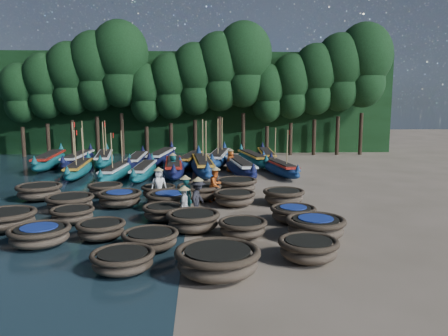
{
  "coord_description": "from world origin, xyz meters",
  "views": [
    {
      "loc": [
        0.64,
        -21.73,
        5.02
      ],
      "look_at": [
        1.96,
        3.15,
        1.3
      ],
      "focal_mm": 35.0,
      "sensor_mm": 36.0,
      "label": 1
    }
  ],
  "objects_px": {
    "long_boat_5": "(174,167)",
    "fisherman_3": "(198,198)",
    "coracle_10": "(7,219)",
    "long_boat_4": "(144,171)",
    "coracle_2": "(123,260)",
    "coracle_9": "(316,227)",
    "coracle_4": "(308,249)",
    "coracle_18": "(234,198)",
    "coracle_21": "(105,189)",
    "coracle_17": "(170,200)",
    "coracle_24": "(236,185)",
    "coracle_3": "(218,260)",
    "long_boat_12": "(137,161)",
    "long_boat_9": "(50,160)",
    "long_boat_16": "(252,159)",
    "coracle_15": "(70,202)",
    "coracle_11": "(72,214)",
    "long_boat_13": "(162,157)",
    "long_boat_15": "(219,158)",
    "coracle_6": "(101,229)",
    "long_boat_6": "(203,166)",
    "fisherman_0": "(159,184)",
    "long_boat_14": "(190,160)",
    "coracle_5": "(39,235)",
    "fisherman_2": "(216,184)",
    "long_boat_2": "(79,169)",
    "coracle_20": "(39,191)",
    "long_boat_3": "(117,171)",
    "coracle_7": "(150,239)",
    "fisherman_4": "(184,204)",
    "coracle_8": "(243,227)",
    "coracle_12": "(164,212)",
    "long_boat_8": "(279,167)",
    "coracle_19": "(284,196)",
    "fisherman_5": "(173,165)",
    "coracle_13": "(193,220)",
    "long_boat_7": "(240,167)",
    "fisherman_1": "(185,194)",
    "long_boat_10": "(78,159)",
    "fisherman_6": "(231,160)"
  },
  "relations": [
    {
      "from": "long_boat_5",
      "to": "fisherman_3",
      "type": "xyz_separation_m",
      "value": [
        1.76,
        -11.5,
        0.34
      ]
    },
    {
      "from": "coracle_10",
      "to": "long_boat_4",
      "type": "distance_m",
      "value": 12.65
    },
    {
      "from": "coracle_2",
      "to": "coracle_9",
      "type": "relative_size",
      "value": 0.77
    },
    {
      "from": "coracle_4",
      "to": "coracle_18",
      "type": "bearing_deg",
      "value": 103.01
    },
    {
      "from": "coracle_21",
      "to": "long_boat_5",
      "type": "bearing_deg",
      "value": 64.12
    },
    {
      "from": "coracle_17",
      "to": "coracle_24",
      "type": "bearing_deg",
      "value": 44.71
    },
    {
      "from": "coracle_3",
      "to": "long_boat_12",
      "type": "height_order",
      "value": "long_boat_12"
    },
    {
      "from": "long_boat_9",
      "to": "long_boat_16",
      "type": "distance_m",
      "value": 15.98
    },
    {
      "from": "coracle_15",
      "to": "coracle_18",
      "type": "xyz_separation_m",
      "value": [
        7.75,
        0.69,
        -0.02
      ]
    },
    {
      "from": "coracle_2",
      "to": "long_boat_9",
      "type": "xyz_separation_m",
      "value": [
        -9.43,
        21.73,
        0.24
      ]
    },
    {
      "from": "coracle_11",
      "to": "long_boat_13",
      "type": "bearing_deg",
      "value": 83.12
    },
    {
      "from": "long_boat_15",
      "to": "long_boat_13",
      "type": "bearing_deg",
      "value": 174.07
    },
    {
      "from": "coracle_2",
      "to": "coracle_6",
      "type": "distance_m",
      "value": 3.49
    },
    {
      "from": "coracle_10",
      "to": "long_boat_6",
      "type": "relative_size",
      "value": 0.25
    },
    {
      "from": "coracle_2",
      "to": "coracle_6",
      "type": "height_order",
      "value": "coracle_6"
    },
    {
      "from": "coracle_10",
      "to": "fisherman_3",
      "type": "height_order",
      "value": "fisherman_3"
    },
    {
      "from": "coracle_2",
      "to": "fisherman_0",
      "type": "bearing_deg",
      "value": 88.97
    },
    {
      "from": "coracle_10",
      "to": "long_boat_14",
      "type": "bearing_deg",
      "value": 68.45
    },
    {
      "from": "coracle_5",
      "to": "fisherman_2",
      "type": "bearing_deg",
      "value": 45.99
    },
    {
      "from": "long_boat_2",
      "to": "long_boat_6",
      "type": "height_order",
      "value": "long_boat_6"
    },
    {
      "from": "coracle_2",
      "to": "long_boat_12",
      "type": "relative_size",
      "value": 0.25
    },
    {
      "from": "coracle_20",
      "to": "long_boat_3",
      "type": "height_order",
      "value": "long_boat_3"
    },
    {
      "from": "coracle_17",
      "to": "coracle_21",
      "type": "height_order",
      "value": "coracle_17"
    },
    {
      "from": "coracle_7",
      "to": "fisherman_4",
      "type": "distance_m",
      "value": 3.56
    },
    {
      "from": "coracle_3",
      "to": "coracle_8",
      "type": "distance_m",
      "value": 3.85
    },
    {
      "from": "coracle_12",
      "to": "fisherman_3",
      "type": "relative_size",
      "value": 1.06
    },
    {
      "from": "coracle_21",
      "to": "long_boat_8",
      "type": "xyz_separation_m",
      "value": [
        10.67,
        6.67,
        0.13
      ]
    },
    {
      "from": "coracle_5",
      "to": "coracle_7",
      "type": "height_order",
      "value": "coracle_5"
    },
    {
      "from": "coracle_24",
      "to": "coracle_19",
      "type": "bearing_deg",
      "value": -52.52
    },
    {
      "from": "coracle_15",
      "to": "fisherman_5",
      "type": "height_order",
      "value": "fisherman_5"
    },
    {
      "from": "coracle_11",
      "to": "long_boat_8",
      "type": "relative_size",
      "value": 0.3
    },
    {
      "from": "coracle_19",
      "to": "fisherman_0",
      "type": "height_order",
      "value": "fisherman_0"
    },
    {
      "from": "coracle_2",
      "to": "fisherman_5",
      "type": "height_order",
      "value": "fisherman_5"
    },
    {
      "from": "coracle_13",
      "to": "long_boat_3",
      "type": "xyz_separation_m",
      "value": [
        -5.28,
        12.33,
        0.06
      ]
    },
    {
      "from": "fisherman_3",
      "to": "fisherman_2",
      "type": "bearing_deg",
      "value": 2.23
    },
    {
      "from": "coracle_12",
      "to": "coracle_8",
      "type": "bearing_deg",
      "value": -38.05
    },
    {
      "from": "long_boat_7",
      "to": "fisherman_1",
      "type": "relative_size",
      "value": 4.37
    },
    {
      "from": "coracle_17",
      "to": "coracle_18",
      "type": "height_order",
      "value": "coracle_17"
    },
    {
      "from": "long_boat_8",
      "to": "fisherman_2",
      "type": "bearing_deg",
      "value": -128.66
    },
    {
      "from": "coracle_13",
      "to": "long_boat_9",
      "type": "distance_m",
      "value": 21.05
    },
    {
      "from": "long_boat_6",
      "to": "fisherman_5",
      "type": "bearing_deg",
      "value": -154.28
    },
    {
      "from": "long_boat_13",
      "to": "long_boat_3",
      "type": "bearing_deg",
      "value": -100.45
    },
    {
      "from": "coracle_17",
      "to": "long_boat_10",
      "type": "relative_size",
      "value": 0.32
    },
    {
      "from": "coracle_5",
      "to": "fisherman_5",
      "type": "height_order",
      "value": "fisherman_5"
    },
    {
      "from": "long_boat_7",
      "to": "fisherman_6",
      "type": "relative_size",
      "value": 4.64
    },
    {
      "from": "coracle_12",
      "to": "fisherman_5",
      "type": "relative_size",
      "value": 1.16
    },
    {
      "from": "coracle_3",
      "to": "coracle_18",
      "type": "distance_m",
      "value": 8.83
    },
    {
      "from": "coracle_10",
      "to": "fisherman_0",
      "type": "bearing_deg",
      "value": 42.48
    },
    {
      "from": "long_boat_6",
      "to": "fisherman_2",
      "type": "distance_m",
      "value": 8.86
    },
    {
      "from": "long_boat_4",
      "to": "long_boat_8",
      "type": "xyz_separation_m",
      "value": [
        9.32,
        0.94,
        0.02
      ]
    }
  ]
}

